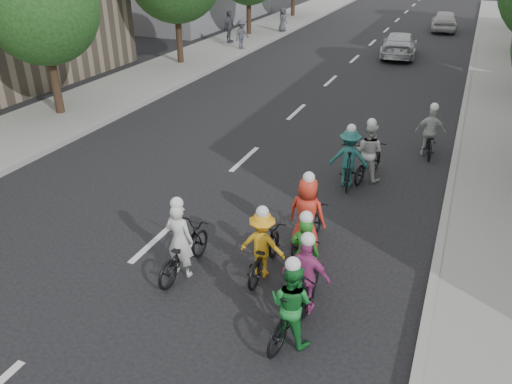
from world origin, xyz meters
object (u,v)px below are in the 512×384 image
Objects in this scene: cyclist_5 at (305,260)px; cyclist_6 at (368,157)px; spectator_0 at (242,34)px; follow_car_trail at (444,21)px; spectator_1 at (229,27)px; cyclist_8 at (429,137)px; cyclist_0 at (183,248)px; cyclist_2 at (263,249)px; spectator_2 at (283,20)px; cyclist_4 at (307,221)px; follow_car_lead at (399,44)px; cyclist_3 at (306,282)px; cyclist_7 at (349,161)px; cyclist_1 at (292,308)px.

cyclist_5 is 5.37m from cyclist_6.
cyclist_6 reaches higher than spectator_0.
cyclist_6 is 0.45× the size of follow_car_trail.
cyclist_6 is at bearing -142.43° from spectator_1.
cyclist_0 is at bearing 55.21° from cyclist_8.
cyclist_2 is 23.59m from spectator_1.
spectator_2 is (-10.19, 20.57, 0.29)m from cyclist_6.
cyclist_6 is at bearing -111.95° from cyclist_0.
cyclist_4 is 20.78m from spectator_0.
follow_car_lead is 10.28m from spectator_1.
cyclist_3 is 0.92× the size of cyclist_7.
spectator_2 is (-9.16, 25.90, 0.35)m from cyclist_2.
cyclist_7 reaches higher than cyclist_5.
cyclist_8 is 23.65m from follow_car_trail.
cyclist_5 is 1.00× the size of cyclist_8.
cyclist_5 is (0.38, -1.32, -0.06)m from cyclist_4.
cyclist_0 is 5.76m from cyclist_7.
cyclist_6 is 1.01× the size of cyclist_7.
cyclist_3 is 0.99× the size of cyclist_8.
cyclist_6 is (-0.12, 6.06, 0.02)m from cyclist_3.
cyclist_0 is 27.58m from spectator_2.
cyclist_7 is at bearing -86.92° from cyclist_4.
cyclist_8 is (1.84, 3.08, -0.11)m from cyclist_7.
cyclist_1 is 0.96× the size of cyclist_6.
cyclist_7 is at bearing -90.85° from cyclist_5.
cyclist_7 is at bearing 88.95° from follow_car_lead.
cyclist_6 is at bearing -92.55° from cyclist_4.
spectator_1 is (-11.47, 16.21, 0.41)m from cyclist_7.
spectator_1 reaches higher than cyclist_5.
cyclist_8 is at bearing -109.86° from cyclist_2.
cyclist_2 is 1.06× the size of cyclist_5.
cyclist_6 reaches higher than cyclist_1.
cyclist_8 reaches higher than cyclist_2.
cyclist_3 is at bearing 84.93° from cyclist_7.
cyclist_1 is 2.88m from cyclist_4.
follow_car_trail is at bearing -104.97° from follow_car_lead.
follow_car_lead is (-1.66, 16.45, 0.02)m from cyclist_6.
cyclist_2 is at bearing -31.53° from cyclist_3.
cyclist_5 is 27.82m from spectator_2.
cyclist_2 is 21.69m from spectator_0.
cyclist_6 is at bearing 90.54° from follow_car_lead.
cyclist_7 is at bearing -130.52° from spectator_0.
spectator_1 is at bearing 36.54° from follow_car_trail.
spectator_0 is 2.04m from spectator_1.
spectator_0 is (-9.98, 14.83, 0.28)m from cyclist_7.
cyclist_7 is 1.13× the size of spectator_0.
spectator_2 is (-8.53, 4.11, 0.27)m from follow_car_lead.
spectator_1 reaches higher than follow_car_lead.
cyclist_7 is at bearing -142.75° from spectator_2.
cyclist_3 is 22.59m from follow_car_lead.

